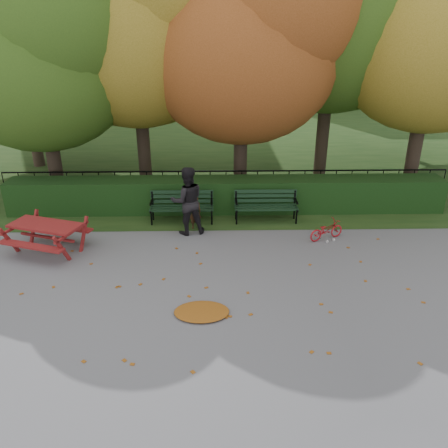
{
  "coord_description": "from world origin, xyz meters",
  "views": [
    {
      "loc": [
        -0.35,
        -7.9,
        5.05
      ],
      "look_at": [
        -0.15,
        1.2,
        1.0
      ],
      "focal_mm": 35.0,
      "sensor_mm": 36.0,
      "label": 1
    }
  ],
  "objects_px": {
    "tree_b": "(144,18)",
    "picnic_table": "(46,230)",
    "tree_a": "(44,51)",
    "child": "(195,212)",
    "bench_left": "(182,204)",
    "bicycle": "(326,230)",
    "tree_c": "(254,39)",
    "adult": "(187,201)",
    "tree_g": "(447,21)",
    "tree_f": "(20,10)",
    "bench_right": "(266,204)"
  },
  "relations": [
    {
      "from": "tree_c",
      "to": "bench_left",
      "type": "xyz_separation_m",
      "value": [
        -2.13,
        -2.26,
        -4.3
      ]
    },
    {
      "from": "tree_a",
      "to": "bench_left",
      "type": "bearing_deg",
      "value": -25.76
    },
    {
      "from": "adult",
      "to": "bicycle",
      "type": "distance_m",
      "value": 3.74
    },
    {
      "from": "tree_f",
      "to": "adult",
      "type": "xyz_separation_m",
      "value": [
        6.04,
        -6.34,
        -4.77
      ]
    },
    {
      "from": "child",
      "to": "adult",
      "type": "height_order",
      "value": "adult"
    },
    {
      "from": "tree_c",
      "to": "tree_g",
      "type": "bearing_deg",
      "value": 26.87
    },
    {
      "from": "picnic_table",
      "to": "bicycle",
      "type": "bearing_deg",
      "value": 23.3
    },
    {
      "from": "tree_f",
      "to": "tree_a",
      "type": "bearing_deg",
      "value": -62.02
    },
    {
      "from": "bicycle",
      "to": "adult",
      "type": "bearing_deg",
      "value": 58.06
    },
    {
      "from": "tree_c",
      "to": "tree_b",
      "type": "bearing_deg",
      "value": 166.55
    },
    {
      "from": "tree_g",
      "to": "bench_left",
      "type": "bearing_deg",
      "value": -147.83
    },
    {
      "from": "tree_b",
      "to": "picnic_table",
      "type": "distance_m",
      "value": 7.16
    },
    {
      "from": "tree_a",
      "to": "tree_b",
      "type": "relative_size",
      "value": 0.85
    },
    {
      "from": "bench_left",
      "to": "picnic_table",
      "type": "relative_size",
      "value": 0.86
    },
    {
      "from": "child",
      "to": "bicycle",
      "type": "height_order",
      "value": "child"
    },
    {
      "from": "tree_a",
      "to": "bench_right",
      "type": "bearing_deg",
      "value": -16.61
    },
    {
      "from": "bench_left",
      "to": "bicycle",
      "type": "xyz_separation_m",
      "value": [
        3.86,
        -1.29,
        -0.25
      ]
    },
    {
      "from": "tree_f",
      "to": "bench_left",
      "type": "height_order",
      "value": "tree_f"
    },
    {
      "from": "tree_a",
      "to": "tree_g",
      "type": "height_order",
      "value": "tree_g"
    },
    {
      "from": "tree_a",
      "to": "tree_f",
      "type": "relative_size",
      "value": 0.81
    },
    {
      "from": "tree_b",
      "to": "child",
      "type": "relative_size",
      "value": 9.2
    },
    {
      "from": "tree_f",
      "to": "bench_left",
      "type": "distance_m",
      "value": 9.56
    },
    {
      "from": "bicycle",
      "to": "tree_b",
      "type": "bearing_deg",
      "value": 24.76
    },
    {
      "from": "tree_a",
      "to": "bicycle",
      "type": "distance_m",
      "value": 9.39
    },
    {
      "from": "tree_f",
      "to": "bench_right",
      "type": "distance_m",
      "value": 11.19
    },
    {
      "from": "tree_c",
      "to": "picnic_table",
      "type": "xyz_separation_m",
      "value": [
        -5.33,
        -4.08,
        -4.25
      ]
    },
    {
      "from": "child",
      "to": "adult",
      "type": "relative_size",
      "value": 0.52
    },
    {
      "from": "tree_c",
      "to": "tree_a",
      "type": "bearing_deg",
      "value": -176.35
    },
    {
      "from": "tree_f",
      "to": "adult",
      "type": "relative_size",
      "value": 4.96
    },
    {
      "from": "tree_a",
      "to": "tree_f",
      "type": "height_order",
      "value": "tree_f"
    },
    {
      "from": "tree_a",
      "to": "bicycle",
      "type": "height_order",
      "value": "tree_a"
    },
    {
      "from": "picnic_table",
      "to": "child",
      "type": "bearing_deg",
      "value": 38.94
    },
    {
      "from": "tree_f",
      "to": "child",
      "type": "height_order",
      "value": "tree_f"
    },
    {
      "from": "tree_a",
      "to": "tree_c",
      "type": "height_order",
      "value": "tree_c"
    },
    {
      "from": "adult",
      "to": "bench_right",
      "type": "bearing_deg",
      "value": -173.38
    },
    {
      "from": "adult",
      "to": "bicycle",
      "type": "bearing_deg",
      "value": 158.94
    },
    {
      "from": "bench_left",
      "to": "child",
      "type": "bearing_deg",
      "value": -52.44
    },
    {
      "from": "tree_a",
      "to": "child",
      "type": "relative_size",
      "value": 7.84
    },
    {
      "from": "child",
      "to": "picnic_table",
      "type": "bearing_deg",
      "value": 3.52
    },
    {
      "from": "tree_f",
      "to": "child",
      "type": "relative_size",
      "value": 9.62
    },
    {
      "from": "bench_right",
      "to": "picnic_table",
      "type": "distance_m",
      "value": 5.89
    },
    {
      "from": "picnic_table",
      "to": "bench_right",
      "type": "bearing_deg",
      "value": 36.98
    },
    {
      "from": "tree_a",
      "to": "child",
      "type": "xyz_separation_m",
      "value": [
        4.28,
        -2.39,
        -4.04
      ]
    },
    {
      "from": "bench_right",
      "to": "picnic_table",
      "type": "bearing_deg",
      "value": -161.95
    },
    {
      "from": "tree_f",
      "to": "tree_g",
      "type": "bearing_deg",
      "value": 1.94
    },
    {
      "from": "tree_g",
      "to": "bench_left",
      "type": "height_order",
      "value": "tree_g"
    },
    {
      "from": "bench_right",
      "to": "child",
      "type": "distance_m",
      "value": 2.07
    },
    {
      "from": "tree_f",
      "to": "picnic_table",
      "type": "bearing_deg",
      "value": -70.32
    },
    {
      "from": "tree_c",
      "to": "child",
      "type": "bearing_deg",
      "value": -122.06
    },
    {
      "from": "tree_a",
      "to": "adult",
      "type": "relative_size",
      "value": 4.04
    }
  ]
}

